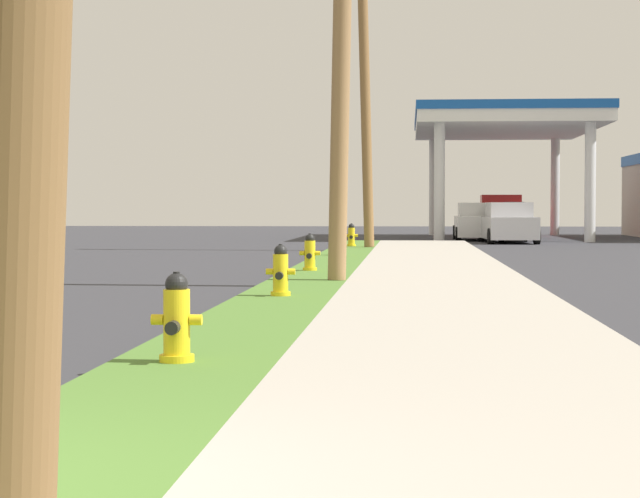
# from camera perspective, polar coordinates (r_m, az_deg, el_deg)

# --- Properties ---
(fire_hydrant_nearest) EXTENTS (0.42, 0.37, 0.74)m
(fire_hydrant_nearest) POSITION_cam_1_polar(r_m,az_deg,el_deg) (9.74, -6.99, -3.57)
(fire_hydrant_nearest) COLOR yellow
(fire_hydrant_nearest) RESTS_ON grass_verge
(fire_hydrant_second) EXTENTS (0.42, 0.38, 0.74)m
(fire_hydrant_second) POSITION_cam_1_polar(r_m,az_deg,el_deg) (16.85, -1.93, -1.18)
(fire_hydrant_second) COLOR yellow
(fire_hydrant_second) RESTS_ON grass_verge
(fire_hydrant_third) EXTENTS (0.42, 0.37, 0.74)m
(fire_hydrant_third) POSITION_cam_1_polar(r_m,az_deg,el_deg) (23.57, -0.50, -0.26)
(fire_hydrant_third) COLOR yellow
(fire_hydrant_third) RESTS_ON grass_verge
(fire_hydrant_fourth) EXTENTS (0.42, 0.37, 0.74)m
(fire_hydrant_fourth) POSITION_cam_1_polar(r_m,az_deg,el_deg) (31.10, 0.82, 0.30)
(fire_hydrant_fourth) COLOR yellow
(fire_hydrant_fourth) RESTS_ON grass_verge
(fire_hydrant_fifth) EXTENTS (0.42, 0.38, 0.74)m
(fire_hydrant_fifth) POSITION_cam_1_polar(r_m,az_deg,el_deg) (38.20, 1.54, 0.63)
(fire_hydrant_fifth) COLOR yellow
(fire_hydrant_fifth) RESTS_ON grass_verge
(utility_pole_background) EXTENTS (1.30, 0.75, 9.74)m
(utility_pole_background) POSITION_cam_1_polar(r_m,az_deg,el_deg) (37.64, 2.21, 7.66)
(utility_pole_background) COLOR olive
(utility_pole_background) RESTS_ON grass_verge
(car_white_by_near_pump) EXTENTS (1.96, 4.51, 1.57)m
(car_white_by_near_pump) POSITION_cam_1_polar(r_m,az_deg,el_deg) (49.53, 7.67, 1.26)
(car_white_by_near_pump) COLOR white
(car_white_by_near_pump) RESTS_ON ground
(car_silver_by_far_pump) EXTENTS (2.10, 4.57, 1.57)m
(car_silver_by_far_pump) POSITION_cam_1_polar(r_m,az_deg,el_deg) (46.11, 9.14, 1.19)
(car_silver_by_far_pump) COLOR #BCBCC1
(car_silver_by_far_pump) RESTS_ON ground
(truck_red_at_forecourt) EXTENTS (2.22, 5.44, 1.97)m
(truck_red_at_forecourt) POSITION_cam_1_polar(r_m,az_deg,el_deg) (57.01, 8.72, 1.55)
(truck_red_at_forecourt) COLOR red
(truck_red_at_forecourt) RESTS_ON ground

